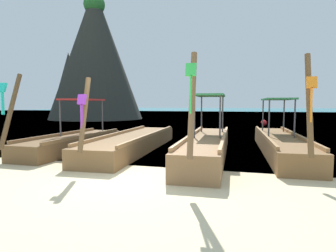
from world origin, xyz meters
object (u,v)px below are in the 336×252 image
Objects in this scene: mooring_buoy_near at (264,123)px; karst_rock at (93,56)px; longtail_boat_orange_ribbon at (280,143)px; longtail_boat_green_ribbon at (207,145)px; longtail_boat_violet_ribbon at (134,142)px; longtail_boat_turquoise_ribbon at (73,142)px.

karst_rock is at bearing 161.74° from mooring_buoy_near.
longtail_boat_orange_ribbon is at bearing -91.17° from mooring_buoy_near.
karst_rock is (-15.61, 20.21, 6.68)m from longtail_boat_green_ribbon.
longtail_boat_orange_ribbon is at bearing 7.66° from longtail_boat_violet_ribbon.
longtail_boat_green_ribbon is (2.75, -0.68, 0.09)m from longtail_boat_violet_ribbon.
longtail_boat_orange_ribbon reaches higher than longtail_boat_violet_ribbon.
karst_rock is 20.33m from mooring_buoy_near.
longtail_boat_green_ribbon is 0.94× the size of longtail_boat_orange_ribbon.
longtail_boat_green_ribbon is (4.83, 0.00, 0.05)m from longtail_boat_turquoise_ribbon.
longtail_boat_green_ribbon reaches higher than longtail_boat_violet_ribbon.
longtail_boat_turquoise_ribbon is at bearing -161.69° from longtail_boat_violet_ribbon.
karst_rock is at bearing 123.37° from longtail_boat_violet_ribbon.
karst_rock is (-10.78, 20.21, 6.73)m from longtail_boat_turquoise_ribbon.
longtail_boat_green_ribbon is 15.63× the size of mooring_buoy_near.
longtail_boat_green_ribbon reaches higher than mooring_buoy_near.
longtail_boat_turquoise_ribbon is 0.76× the size of longtail_boat_orange_ribbon.
longtail_boat_violet_ribbon is at bearing 18.31° from longtail_boat_turquoise_ribbon.
longtail_boat_orange_ribbon reaches higher than longtail_boat_turquoise_ribbon.
longtail_boat_green_ribbon is 26.40m from karst_rock.
longtail_boat_violet_ribbon is at bearing -56.63° from karst_rock.
longtail_boat_violet_ribbon is 0.50× the size of karst_rock.
longtail_boat_orange_ribbon is at bearing 30.61° from longtail_boat_green_ribbon.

